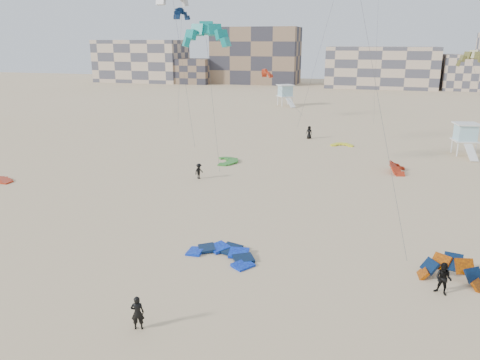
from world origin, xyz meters
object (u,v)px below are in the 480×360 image
(kite_ground_blue, at_px, (223,257))
(lifeguard_tower_near, at_px, (465,139))
(kite_ground_orange, at_px, (450,281))
(kitesurfer_main, at_px, (137,313))

(kite_ground_blue, height_order, lifeguard_tower_near, lifeguard_tower_near)
(kite_ground_blue, height_order, kite_ground_orange, kite_ground_orange)
(lifeguard_tower_near, bearing_deg, kite_ground_orange, -109.78)
(kite_ground_blue, distance_m, kite_ground_orange, 13.86)
(kite_ground_orange, height_order, kitesurfer_main, kite_ground_orange)
(kitesurfer_main, bearing_deg, kite_ground_orange, -168.29)
(kite_ground_orange, relative_size, lifeguard_tower_near, 0.63)
(kite_ground_blue, relative_size, kite_ground_orange, 1.28)
(kite_ground_blue, bearing_deg, lifeguard_tower_near, 77.37)
(kite_ground_blue, height_order, kitesurfer_main, kitesurfer_main)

